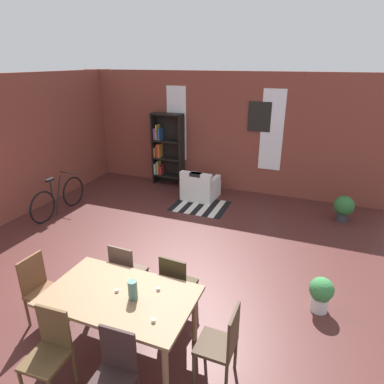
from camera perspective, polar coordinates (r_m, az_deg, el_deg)
The scene contains 22 objects.
ground_plane at distance 5.60m, azimuth -9.38°, elevation -14.71°, with size 11.74×11.74×0.00m, color #4B2422.
back_wall_brick at distance 8.92m, azimuth 5.20°, elevation 10.05°, with size 8.29×0.12×3.04m, color brown.
window_pane_0 at distance 9.26m, azimuth -2.63°, elevation 11.50°, with size 0.55×0.02×1.97m, color white.
window_pane_1 at distance 8.56m, azimuth 13.43°, elevation 10.11°, with size 0.55×0.02×1.97m, color white.
dining_table at distance 4.16m, azimuth -12.05°, elevation -17.58°, with size 1.72×1.02×0.77m.
vase_on_table at distance 3.96m, azimuth -10.04°, elevation -16.06°, with size 0.11×0.11×0.23m, color #4C7266.
tealight_candle_0 at distance 3.71m, azimuth -6.56°, elevation -20.87°, with size 0.04×0.04×0.04m, color silver.
tealight_candle_1 at distance 4.15m, azimuth -12.67°, elevation -16.02°, with size 0.04×0.04×0.03m, color silver.
tealight_candle_2 at distance 4.10m, azimuth -5.76°, elevation -16.06°, with size 0.04×0.04×0.03m, color silver.
dining_chair_head_left at distance 4.96m, azimuth -24.34°, elevation -14.63°, with size 0.42×0.42×0.95m.
dining_chair_far_right at distance 4.62m, azimuth -2.60°, elevation -15.30°, with size 0.42×0.42×0.95m.
dining_chair_far_left at distance 4.93m, azimuth -11.06°, elevation -13.06°, with size 0.42×0.42×0.95m.
dining_chair_head_right at distance 3.88m, azimuth 5.20°, elevation -24.15°, with size 0.40×0.40×0.95m.
dining_chair_near_left at distance 4.08m, azimuth -23.05°, elevation -23.41°, with size 0.42×0.42×0.95m.
dining_chair_near_right at distance 3.69m, azimuth -13.13°, elevation -27.85°, with size 0.42×0.42×0.95m.
bookshelf_tall at distance 9.34m, azimuth -4.46°, elevation 7.25°, with size 0.86×0.34×1.97m.
armchair_white at distance 8.46m, azimuth 1.38°, elevation 0.74°, with size 0.84×0.84×0.75m.
bicycle_second at distance 8.19m, azimuth -21.71°, elevation -0.99°, with size 0.44×1.71×0.90m.
potted_plant_by_shelf at distance 7.95m, azimuth 24.39°, elevation -2.32°, with size 0.43×0.43×0.57m.
potted_plant_corner at distance 5.15m, azimuth 21.07°, elevation -15.72°, with size 0.33×0.33×0.51m.
striped_rug at distance 8.09m, azimuth 1.39°, elevation -2.37°, with size 1.30×1.05×0.01m.
framed_picture at distance 8.55m, azimuth 11.39°, elevation 12.42°, with size 0.56×0.03×0.72m, color black.
Camera 1 is at (2.45, -3.81, 3.28)m, focal length 31.38 mm.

